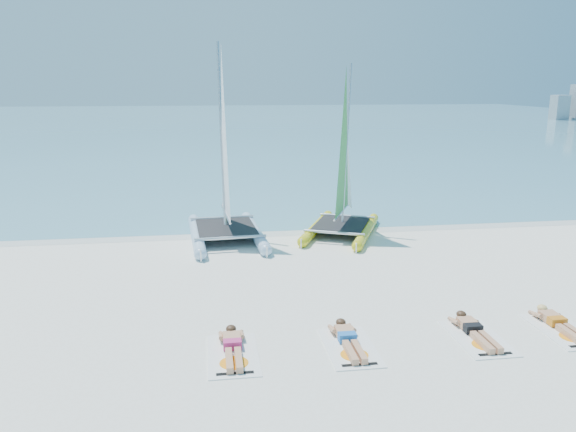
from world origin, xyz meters
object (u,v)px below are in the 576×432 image
towel_b (350,347)px  sunbather_c (474,329)px  towel_c (478,338)px  catamaran_blue (224,180)px  sunbather_a (233,345)px  catamaran_yellow (344,178)px  sunbather_b (348,338)px  towel_d (563,330)px  sunbather_d (558,322)px  towel_a (233,355)px

towel_b → sunbather_c: sunbather_c is taller
towel_c → catamaran_blue: bearing=119.9°
towel_b → sunbather_a: bearing=175.2°
towel_b → towel_c: size_ratio=1.00×
catamaran_yellow → catamaran_blue: bearing=-151.0°
sunbather_b → towel_d: bearing=-1.0°
towel_b → towel_d: same height
towel_b → catamaran_blue: bearing=104.3°
sunbather_a → towel_c: (5.15, -0.17, -0.11)m
towel_c → catamaran_yellow: bearing=94.6°
sunbather_a → towel_b: size_ratio=0.93×
sunbather_a → towel_c: size_ratio=0.93×
sunbather_b → towel_c: bearing=-3.3°
catamaran_blue → towel_c: size_ratio=3.71×
catamaran_blue → towel_b: bearing=-79.5°
sunbather_c → towel_d: 2.01m
catamaran_blue → sunbather_d: bearing=-53.9°
sunbather_b → sunbather_d: bearing=1.3°
towel_d → sunbather_a: bearing=179.3°
towel_b → towel_d: 4.79m
towel_c → towel_d: 2.01m
towel_a → towel_b: 2.37m
towel_a → sunbather_c: 5.16m
towel_a → sunbather_d: (7.16, 0.30, 0.11)m
catamaran_yellow → towel_d: (2.73, -8.94, -1.92)m
catamaran_blue → sunbather_c: (4.98, -8.46, -1.93)m
catamaran_blue → catamaran_yellow: bearing=1.1°
towel_b → sunbather_b: 0.22m
catamaran_yellow → towel_c: 9.25m
sunbather_b → catamaran_blue: bearing=104.6°
sunbather_a → towel_d: 7.16m
catamaran_blue → sunbather_b: 8.99m
catamaran_blue → towel_d: catamaran_blue is taller
towel_c → towel_d: size_ratio=1.00×
sunbather_b → towel_a: bearing=-175.6°
sunbather_d → towel_b: bearing=-176.4°
towel_d → sunbather_d: (0.00, 0.19, 0.11)m
towel_b → sunbather_d: sunbather_d is taller
sunbather_a → sunbather_c: 5.15m
sunbather_b → sunbather_c: (2.78, 0.03, 0.00)m
towel_c → sunbather_d: (2.01, 0.27, 0.11)m
catamaran_yellow → towel_b: catamaran_yellow is taller
towel_b → towel_d: size_ratio=1.00×
catamaran_blue → towel_b: catamaran_blue is taller
sunbather_a → sunbather_c: size_ratio=1.00×
catamaran_yellow → sunbather_a: (-4.43, -8.85, -1.81)m
catamaran_blue → towel_b: 9.19m
sunbather_a → sunbather_b: size_ratio=1.00×
towel_a → towel_c: 5.15m
catamaran_yellow → sunbather_b: bearing=-78.9°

